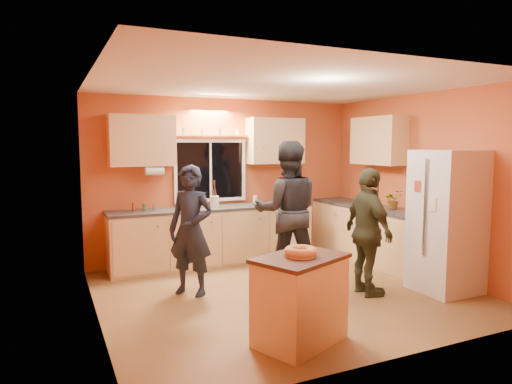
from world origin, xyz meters
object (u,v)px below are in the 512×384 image
person_center (287,211)px  person_right (368,232)px  person_left (191,230)px  island (300,299)px  refrigerator (447,221)px

person_center → person_right: size_ratio=1.21×
person_left → island: bearing=-28.0°
island → person_right: 1.73m
island → person_left: 1.90m
refrigerator → person_right: 1.05m
refrigerator → person_left: (-2.99, 1.23, -0.09)m
person_center → refrigerator: bearing=163.1°
refrigerator → person_center: person_center is taller
refrigerator → person_right: (-1.00, 0.29, -0.11)m
refrigerator → island: refrigerator is taller
island → person_left: (-0.52, 1.79, 0.39)m
island → person_center: size_ratio=0.53×
refrigerator → island: size_ratio=1.76×
person_left → person_center: size_ratio=0.85×
person_right → person_left: bearing=70.9°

